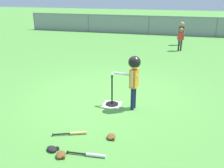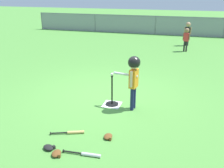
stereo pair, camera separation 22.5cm
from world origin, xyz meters
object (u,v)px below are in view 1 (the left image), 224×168
(fielder_near_right, at_px, (181,36))
(glove_near_bats, at_px, (52,149))
(batting_tee, at_px, (112,100))
(spare_bat_silver, at_px, (92,155))
(spare_bat_wood, at_px, (75,133))
(batter_child, at_px, (134,72))
(fielder_near_left, at_px, (182,30))
(glove_by_plate, at_px, (111,137))
(baseball_on_tee, at_px, (112,74))
(glove_tossed_aside, at_px, (61,155))

(fielder_near_right, distance_m, glove_near_bats, 8.96)
(batting_tee, bearing_deg, spare_bat_silver, -85.14)
(spare_bat_wood, bearing_deg, batter_child, 57.73)
(fielder_near_left, distance_m, spare_bat_silver, 10.14)
(fielder_near_right, bearing_deg, batting_tee, -103.79)
(spare_bat_wood, xyz_separation_m, glove_by_plate, (0.74, 0.05, 0.01))
(spare_bat_wood, bearing_deg, glove_near_bats, -107.13)
(fielder_near_right, distance_m, spare_bat_silver, 8.79)
(baseball_on_tee, distance_m, spare_bat_wood, 1.77)
(fielder_near_left, xyz_separation_m, spare_bat_silver, (-1.44, -10.01, -0.72))
(glove_by_plate, bearing_deg, batting_tee, 103.65)
(fielder_near_left, height_order, spare_bat_wood, fielder_near_left)
(fielder_near_left, height_order, glove_by_plate, fielder_near_left)
(batting_tee, bearing_deg, fielder_near_right, 76.21)
(batter_child, xyz_separation_m, spare_bat_silver, (-0.36, -2.05, -0.90))
(batter_child, relative_size, spare_bat_wood, 2.01)
(batting_tee, xyz_separation_m, glove_near_bats, (-0.56, -2.16, -0.09))
(glove_tossed_aside, bearing_deg, glove_near_bats, 151.22)
(baseball_on_tee, height_order, glove_near_bats, baseball_on_tee)
(spare_bat_wood, bearing_deg, fielder_near_left, 78.02)
(fielder_near_right, xyz_separation_m, spare_bat_silver, (-1.41, -8.65, -0.66))
(batter_child, distance_m, fielder_near_left, 8.04)
(glove_tossed_aside, bearing_deg, fielder_near_right, 77.59)
(fielder_near_left, xyz_separation_m, spare_bat_wood, (-2.00, -9.42, -0.72))
(baseball_on_tee, relative_size, batter_child, 0.06)
(fielder_near_right, bearing_deg, glove_tossed_aside, -102.41)
(baseball_on_tee, bearing_deg, fielder_near_left, 78.32)
(batter_child, xyz_separation_m, glove_near_bats, (-1.11, -2.07, -0.90))
(glove_near_bats, bearing_deg, baseball_on_tee, 75.47)
(baseball_on_tee, height_order, glove_by_plate, baseball_on_tee)
(spare_bat_silver, bearing_deg, spare_bat_wood, 133.06)
(batting_tee, bearing_deg, spare_bat_wood, -103.49)
(fielder_near_right, bearing_deg, batter_child, -99.02)
(glove_tossed_aside, bearing_deg, batting_tee, 81.58)
(fielder_near_right, height_order, spare_bat_silver, fielder_near_right)
(batting_tee, distance_m, glove_by_plate, 1.55)
(glove_by_plate, height_order, glove_tossed_aside, same)
(spare_bat_silver, xyz_separation_m, glove_by_plate, (0.18, 0.64, 0.01))
(glove_by_plate, xyz_separation_m, glove_near_bats, (-0.93, -0.66, 0.00))
(baseball_on_tee, height_order, glove_tossed_aside, baseball_on_tee)
(fielder_near_left, bearing_deg, spare_bat_silver, -98.20)
(spare_bat_wood, xyz_separation_m, glove_near_bats, (-0.19, -0.61, 0.01))
(batter_child, bearing_deg, fielder_near_right, 80.98)
(batting_tee, bearing_deg, batter_child, -10.05)
(spare_bat_wood, bearing_deg, fielder_near_right, 76.27)
(spare_bat_silver, distance_m, glove_near_bats, 0.74)
(spare_bat_silver, relative_size, glove_near_bats, 2.63)
(glove_near_bats, bearing_deg, batter_child, 61.80)
(glove_by_plate, height_order, glove_near_bats, same)
(fielder_near_right, relative_size, spare_bat_wood, 1.63)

